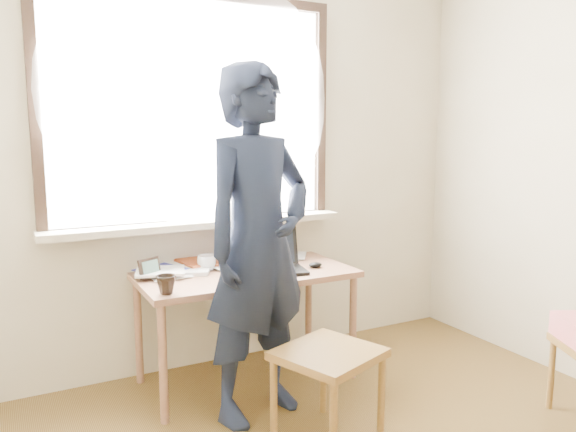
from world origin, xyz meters
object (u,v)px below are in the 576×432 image
mug_white (207,263)px  person (258,244)px  desk (246,283)px  mug_dark (166,284)px  work_chair (328,364)px  laptop (270,260)px

mug_white → person: (0.09, -0.54, 0.20)m
desk → mug_white: mug_white is taller
person → mug_dark: bearing=142.1°
desk → mug_dark: mug_dark is taller
mug_white → work_chair: size_ratio=0.20×
mug_white → person: person is taller
work_chair → mug_dark: bearing=137.7°
desk → mug_white: bearing=139.7°
laptop → mug_dark: bearing=-164.3°
desk → person: 0.51m
mug_dark → person: (0.44, -0.17, 0.20)m
mug_white → mug_dark: size_ratio=1.08×
desk → mug_dark: size_ratio=12.07×
mug_white → mug_dark: 0.52m
mug_dark → work_chair: size_ratio=0.18×
laptop → mug_dark: (-0.68, -0.19, -0.01)m
laptop → work_chair: laptop is taller
mug_dark → desk: bearing=22.3°
laptop → person: 0.47m
laptop → work_chair: 0.84m
laptop → person: bearing=-124.3°
person → laptop: bearing=38.7°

